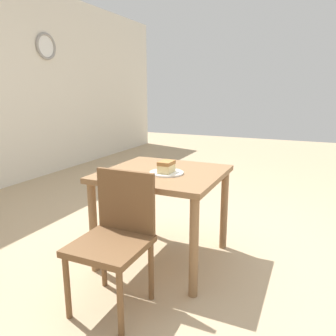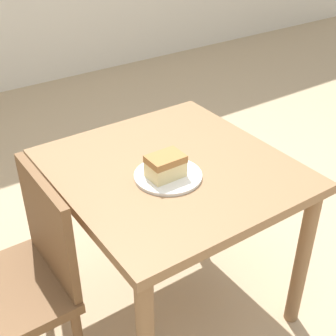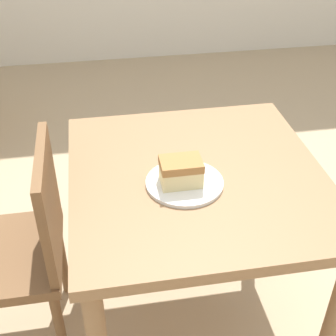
% 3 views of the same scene
% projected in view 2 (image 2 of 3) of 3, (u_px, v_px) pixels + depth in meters
% --- Properties ---
extents(ground_plane, '(14.00, 14.00, 0.00)m').
position_uv_depth(ground_plane, '(216.00, 309.00, 2.10)').
color(ground_plane, tan).
extents(dining_table_near, '(0.84, 0.88, 0.72)m').
position_uv_depth(dining_table_near, '(172.00, 190.00, 1.83)').
color(dining_table_near, olive).
rests_on(dining_table_near, ground_plane).
extents(chair_near_window, '(0.42, 0.42, 0.84)m').
position_uv_depth(chair_near_window, '(20.00, 279.00, 1.63)').
color(chair_near_window, brown).
rests_on(chair_near_window, ground_plane).
extents(plate, '(0.25, 0.25, 0.01)m').
position_uv_depth(plate, '(168.00, 176.00, 1.71)').
color(plate, white).
rests_on(plate, dining_table_near).
extents(cake_slice, '(0.13, 0.09, 0.08)m').
position_uv_depth(cake_slice, '(166.00, 166.00, 1.67)').
color(cake_slice, beige).
rests_on(cake_slice, plate).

